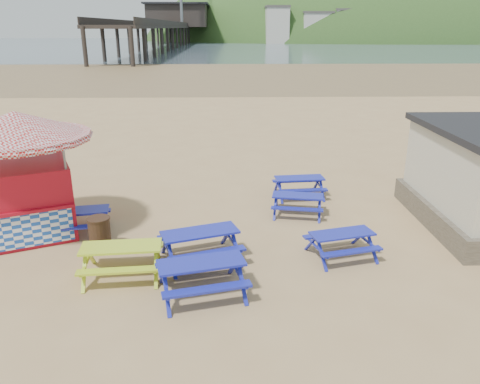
{
  "coord_description": "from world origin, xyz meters",
  "views": [
    {
      "loc": [
        0.58,
        -12.53,
        5.96
      ],
      "look_at": [
        0.98,
        1.5,
        1.0
      ],
      "focal_mm": 35.0,
      "sensor_mm": 36.0,
      "label": 1
    }
  ],
  "objects_px": {
    "picnic_table_blue_b": "(299,187)",
    "litter_bin": "(100,233)",
    "picnic_table_blue_a": "(78,222)",
    "picnic_table_yellow": "(122,261)",
    "ice_cream_kiosk": "(21,159)"
  },
  "relations": [
    {
      "from": "picnic_table_blue_b",
      "to": "litter_bin",
      "type": "xyz_separation_m",
      "value": [
        -6.27,
        -4.18,
        0.11
      ]
    },
    {
      "from": "picnic_table_blue_b",
      "to": "litter_bin",
      "type": "bearing_deg",
      "value": -151.55
    },
    {
      "from": "picnic_table_blue_a",
      "to": "picnic_table_blue_b",
      "type": "relative_size",
      "value": 1.08
    },
    {
      "from": "picnic_table_blue_a",
      "to": "picnic_table_yellow",
      "type": "bearing_deg",
      "value": -63.62
    },
    {
      "from": "picnic_table_blue_a",
      "to": "ice_cream_kiosk",
      "type": "bearing_deg",
      "value": 168.79
    },
    {
      "from": "picnic_table_blue_a",
      "to": "litter_bin",
      "type": "bearing_deg",
      "value": -58.55
    },
    {
      "from": "litter_bin",
      "to": "picnic_table_blue_b",
      "type": "bearing_deg",
      "value": 33.67
    },
    {
      "from": "picnic_table_yellow",
      "to": "ice_cream_kiosk",
      "type": "bearing_deg",
      "value": 136.28
    },
    {
      "from": "picnic_table_blue_a",
      "to": "picnic_table_blue_b",
      "type": "height_order",
      "value": "picnic_table_blue_a"
    },
    {
      "from": "picnic_table_blue_b",
      "to": "picnic_table_yellow",
      "type": "relative_size",
      "value": 0.9
    },
    {
      "from": "picnic_table_blue_b",
      "to": "litter_bin",
      "type": "distance_m",
      "value": 7.53
    },
    {
      "from": "litter_bin",
      "to": "ice_cream_kiosk",
      "type": "bearing_deg",
      "value": 154.53
    },
    {
      "from": "picnic_table_blue_a",
      "to": "ice_cream_kiosk",
      "type": "xyz_separation_m",
      "value": [
        -1.45,
        0.05,
        1.97
      ]
    },
    {
      "from": "picnic_table_blue_b",
      "to": "ice_cream_kiosk",
      "type": "xyz_separation_m",
      "value": [
        -8.64,
        -3.05,
        1.98
      ]
    },
    {
      "from": "ice_cream_kiosk",
      "to": "litter_bin",
      "type": "xyz_separation_m",
      "value": [
        2.37,
        -1.13,
        -1.87
      ]
    }
  ]
}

